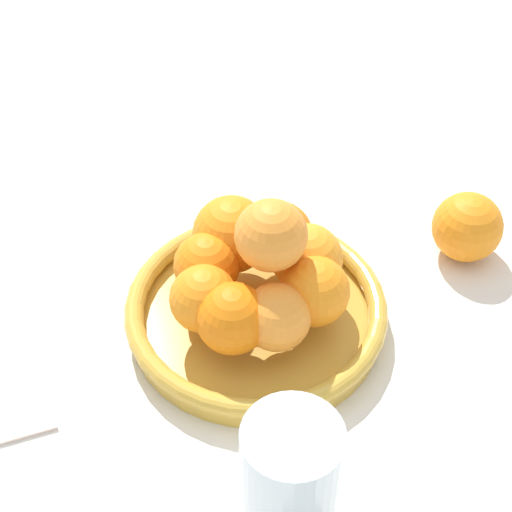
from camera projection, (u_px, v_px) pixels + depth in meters
name	position (u px, v px, depth m)	size (l,w,h in m)	color
ground_plane	(256.00, 324.00, 0.86)	(4.00, 4.00, 0.00)	silver
fruit_bowl	(256.00, 312.00, 0.85)	(0.26, 0.26, 0.03)	gold
orange_pile	(258.00, 268.00, 0.81)	(0.18, 0.18, 0.12)	orange
stray_orange	(467.00, 227.00, 0.91)	(0.08, 0.08, 0.08)	orange
drinking_glass	(291.00, 478.00, 0.67)	(0.08, 0.08, 0.12)	silver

